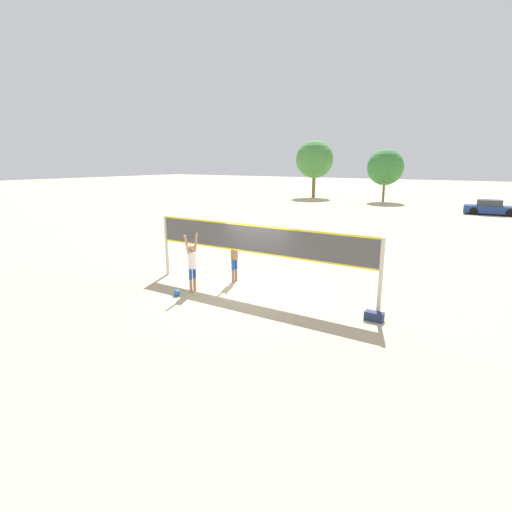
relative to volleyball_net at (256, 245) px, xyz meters
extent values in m
plane|color=#C6B28C|center=(0.00, 0.00, -1.73)|extent=(200.00, 200.00, 0.00)
cylinder|color=beige|center=(-4.35, 0.00, -0.51)|extent=(0.13, 0.13, 2.43)
cylinder|color=beige|center=(4.35, 0.00, -0.51)|extent=(0.13, 0.13, 2.43)
cube|color=#47474C|center=(0.00, 0.00, 0.20)|extent=(8.57, 0.02, 1.00)
cube|color=yellow|center=(0.00, 0.00, 0.67)|extent=(8.57, 0.03, 0.06)
cube|color=yellow|center=(0.00, 0.00, -0.27)|extent=(8.57, 0.03, 0.06)
cylinder|color=tan|center=(-1.98, -1.22, -1.50)|extent=(0.11, 0.11, 0.47)
cylinder|color=#1E47A5|center=(-1.98, -1.22, -1.07)|extent=(0.12, 0.12, 0.39)
cylinder|color=tan|center=(-1.98, -1.02, -1.50)|extent=(0.11, 0.11, 0.47)
cylinder|color=#1E47A5|center=(-1.98, -1.02, -1.07)|extent=(0.12, 0.12, 0.39)
cylinder|color=white|center=(-1.98, -1.12, -0.57)|extent=(0.28, 0.28, 0.61)
sphere|color=tan|center=(-1.98, -1.12, -0.15)|extent=(0.24, 0.24, 0.24)
cylinder|color=tan|center=(-1.98, -1.36, 0.04)|extent=(0.08, 0.22, 0.68)
cylinder|color=tan|center=(-1.98, -0.88, 0.04)|extent=(0.08, 0.22, 0.68)
cylinder|color=#8C664C|center=(-1.44, 0.78, -1.49)|extent=(0.11, 0.11, 0.49)
cylinder|color=#1E47A5|center=(-1.44, 0.78, -1.05)|extent=(0.12, 0.12, 0.40)
cylinder|color=#8C664C|center=(-1.44, 0.58, -1.49)|extent=(0.11, 0.11, 0.49)
cylinder|color=#1E47A5|center=(-1.44, 0.58, -1.05)|extent=(0.12, 0.12, 0.40)
cylinder|color=#8C664C|center=(-1.44, 0.68, -0.53)|extent=(0.28, 0.28, 0.63)
sphere|color=#8C664C|center=(-1.44, 0.68, -0.10)|extent=(0.24, 0.24, 0.24)
cylinder|color=#8C664C|center=(-1.44, 0.93, 0.09)|extent=(0.08, 0.22, 0.70)
cylinder|color=#8C664C|center=(-1.44, 0.44, 0.09)|extent=(0.08, 0.22, 0.70)
sphere|color=blue|center=(-2.11, -1.82, -1.62)|extent=(0.23, 0.23, 0.23)
cube|color=navy|center=(4.32, -0.31, -1.60)|extent=(0.54, 0.28, 0.27)
cube|color=navy|center=(5.80, 29.39, -1.27)|extent=(4.49, 1.96, 0.66)
cube|color=#2D333D|center=(5.58, 29.38, -0.69)|extent=(2.07, 1.69, 0.51)
cylinder|color=black|center=(7.12, 30.29, -1.41)|extent=(0.65, 0.25, 0.64)
cylinder|color=black|center=(7.21, 28.65, -1.41)|extent=(0.65, 0.25, 0.64)
cylinder|color=black|center=(4.39, 30.14, -1.41)|extent=(0.65, 0.25, 0.64)
cylinder|color=black|center=(4.48, 28.50, -1.41)|extent=(0.65, 0.25, 0.64)
cylinder|color=brown|center=(-5.57, 36.12, -0.32)|extent=(0.27, 0.27, 2.81)
sphere|color=#387A38|center=(-5.57, 36.12, 2.21)|extent=(4.10, 4.10, 4.10)
cylinder|color=brown|center=(-14.93, 37.11, 0.04)|extent=(0.44, 0.44, 3.54)
sphere|color=#42843D|center=(-14.93, 37.11, 3.13)|extent=(4.78, 4.78, 4.78)
camera|label=1|loc=(7.36, -11.41, 2.82)|focal=28.00mm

